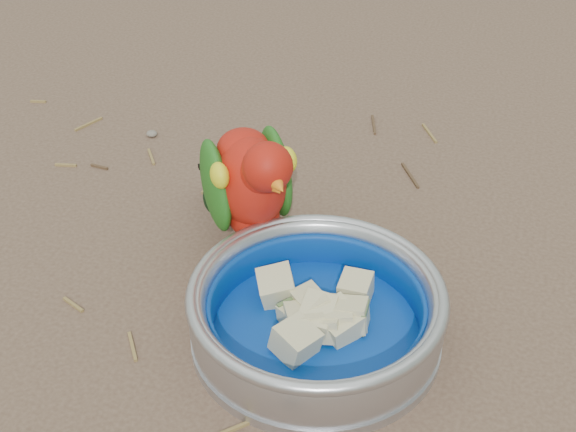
% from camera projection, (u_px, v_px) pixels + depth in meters
% --- Properties ---
extents(ground, '(60.00, 60.00, 0.00)m').
position_uv_depth(ground, '(197.00, 341.00, 0.74)').
color(ground, brown).
extents(food_bowl, '(0.23, 0.23, 0.02)m').
position_uv_depth(food_bowl, '(316.00, 333.00, 0.74)').
color(food_bowl, '#B2B2BA').
rests_on(food_bowl, ground).
extents(bowl_wall, '(0.23, 0.23, 0.04)m').
position_uv_depth(bowl_wall, '(317.00, 309.00, 0.72)').
color(bowl_wall, '#B2B2BA').
rests_on(bowl_wall, food_bowl).
extents(fruit_wedges, '(0.14, 0.14, 0.03)m').
position_uv_depth(fruit_wedges, '(316.00, 315.00, 0.73)').
color(fruit_wedges, beige).
rests_on(fruit_wedges, food_bowl).
extents(lory_parrot, '(0.19, 0.20, 0.15)m').
position_uv_depth(lory_parrot, '(251.00, 193.00, 0.81)').
color(lory_parrot, '#AA170C').
rests_on(lory_parrot, ground).
extents(ground_debris, '(0.90, 0.80, 0.01)m').
position_uv_depth(ground_debris, '(248.00, 335.00, 0.74)').
color(ground_debris, olive).
rests_on(ground_debris, ground).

